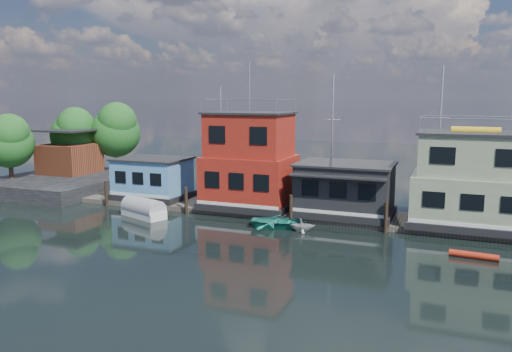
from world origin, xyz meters
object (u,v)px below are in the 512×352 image
at_px(houseboat_dark, 345,189).
at_px(houseboat_green, 472,182).
at_px(houseboat_blue, 153,178).
at_px(dinghy_white, 302,225).
at_px(tarp_runabout, 144,209).
at_px(houseboat_red, 250,162).
at_px(red_kayak, 474,255).
at_px(dinghy_teal, 279,222).

bearing_deg(houseboat_dark, houseboat_green, 0.12).
height_order(houseboat_blue, houseboat_dark, houseboat_dark).
xyz_separation_m(houseboat_dark, dinghy_white, (-2.06, -4.61, -1.94)).
bearing_deg(tarp_runabout, houseboat_red, 57.09).
height_order(houseboat_green, red_kayak, houseboat_green).
relative_size(houseboat_green, tarp_runabout, 1.92).
bearing_deg(red_kayak, houseboat_blue, 170.43).
relative_size(houseboat_red, tarp_runabout, 2.71).
xyz_separation_m(dinghy_white, dinghy_teal, (-1.87, 0.35, -0.05)).
bearing_deg(houseboat_dark, tarp_runabout, -161.22).
distance_m(houseboat_blue, red_kayak, 27.52).
bearing_deg(dinghy_white, houseboat_dark, -36.79).
height_order(houseboat_red, red_kayak, houseboat_red).
bearing_deg(houseboat_green, red_kayak, -88.97).
xyz_separation_m(houseboat_green, tarp_runabout, (-24.06, -5.14, -2.93)).
bearing_deg(dinghy_white, houseboat_green, -80.01).
relative_size(dinghy_teal, tarp_runabout, 0.95).
relative_size(houseboat_blue, dinghy_white, 3.51).
xyz_separation_m(dinghy_teal, tarp_runabout, (-11.13, -0.86, 0.19)).
xyz_separation_m(houseboat_dark, dinghy_teal, (-3.93, -4.26, -1.99)).
xyz_separation_m(houseboat_green, dinghy_white, (-11.06, -4.63, -3.07)).
distance_m(dinghy_teal, tarp_runabout, 11.16).
height_order(houseboat_green, dinghy_white, houseboat_green).
bearing_deg(houseboat_green, houseboat_blue, -180.00).
height_order(houseboat_dark, tarp_runabout, houseboat_dark).
distance_m(dinghy_white, tarp_runabout, 13.01).
distance_m(houseboat_red, red_kayak, 18.80).
bearing_deg(dinghy_teal, tarp_runabout, 82.64).
distance_m(houseboat_blue, tarp_runabout, 5.91).
height_order(houseboat_dark, houseboat_green, houseboat_green).
distance_m(houseboat_blue, houseboat_green, 26.53).
relative_size(houseboat_blue, tarp_runabout, 1.46).
relative_size(houseboat_dark, dinghy_teal, 1.78).
height_order(houseboat_red, tarp_runabout, houseboat_red).
xyz_separation_m(houseboat_green, dinghy_teal, (-12.93, -4.28, -3.12)).
bearing_deg(houseboat_blue, dinghy_white, -16.70).
bearing_deg(red_kayak, dinghy_teal, 174.06).
bearing_deg(houseboat_green, houseboat_red, -180.00).
xyz_separation_m(houseboat_red, dinghy_teal, (4.07, -4.28, -3.67)).
relative_size(houseboat_dark, tarp_runabout, 1.69).
relative_size(houseboat_blue, houseboat_dark, 0.86).
height_order(houseboat_blue, dinghy_teal, houseboat_blue).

